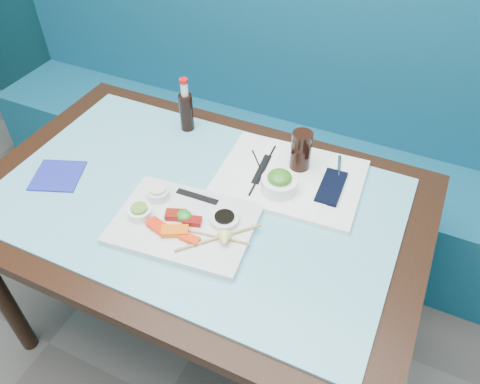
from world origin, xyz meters
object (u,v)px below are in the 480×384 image
at_px(cola_bottle_body, 186,112).
at_px(blue_napkin, 58,176).
at_px(booth_bench, 285,145).
at_px(dining_table, 198,218).
at_px(cola_glass, 301,151).
at_px(serving_tray, 290,178).
at_px(sashimi_plate, 184,224).
at_px(seaweed_bowl, 279,184).

bearing_deg(cola_bottle_body, blue_napkin, -121.53).
bearing_deg(booth_bench, blue_napkin, -115.82).
relative_size(booth_bench, dining_table, 2.14).
bearing_deg(cola_glass, serving_tray, -100.30).
height_order(booth_bench, cola_bottle_body, booth_bench).
bearing_deg(serving_tray, cola_glass, 75.98).
height_order(booth_bench, dining_table, booth_bench).
xyz_separation_m(sashimi_plate, cola_glass, (0.22, 0.37, 0.07)).
distance_m(serving_tray, blue_napkin, 0.75).
xyz_separation_m(dining_table, sashimi_plate, (0.03, -0.12, 0.10)).
relative_size(dining_table, seaweed_bowl, 12.48).
bearing_deg(seaweed_bowl, booth_bench, 107.46).
bearing_deg(sashimi_plate, serving_tray, 50.96).
relative_size(serving_tray, cola_glass, 3.35).
bearing_deg(sashimi_plate, blue_napkin, 171.94).
bearing_deg(sashimi_plate, booth_bench, 85.64).
height_order(seaweed_bowl, cola_glass, cola_glass).
distance_m(booth_bench, cola_bottle_body, 0.73).
height_order(sashimi_plate, cola_bottle_body, cola_bottle_body).
bearing_deg(cola_bottle_body, cola_glass, -6.81).
xyz_separation_m(dining_table, cola_glass, (0.24, 0.26, 0.18)).
xyz_separation_m(dining_table, cola_bottle_body, (-0.20, 0.31, 0.16)).
relative_size(booth_bench, serving_tray, 6.66).
bearing_deg(sashimi_plate, seaweed_bowl, 44.99).
bearing_deg(serving_tray, dining_table, -143.07).
relative_size(sashimi_plate, blue_napkin, 2.66).
height_order(serving_tray, seaweed_bowl, seaweed_bowl).
height_order(cola_glass, cola_bottle_body, cola_glass).
relative_size(booth_bench, cola_bottle_body, 21.61).
bearing_deg(dining_table, cola_bottle_body, 123.29).
height_order(cola_bottle_body, blue_napkin, cola_bottle_body).
distance_m(dining_table, sashimi_plate, 0.16).
bearing_deg(blue_napkin, serving_tray, 23.59).
xyz_separation_m(sashimi_plate, cola_bottle_body, (-0.23, 0.43, 0.06)).
height_order(cola_glass, blue_napkin, cola_glass).
distance_m(dining_table, serving_tray, 0.32).
bearing_deg(serving_tray, booth_bench, 106.45).
bearing_deg(dining_table, booth_bench, 90.00).
distance_m(cola_bottle_body, blue_napkin, 0.48).
bearing_deg(cola_bottle_body, serving_tray, -13.92).
height_order(booth_bench, blue_napkin, booth_bench).
xyz_separation_m(dining_table, seaweed_bowl, (0.22, 0.13, 0.13)).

